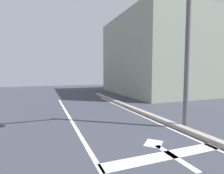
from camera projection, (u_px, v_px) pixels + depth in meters
name	position (u px, v px, depth m)	size (l,w,h in m)	color
stop_bar	(165.00, 156.00, 4.19)	(3.20, 0.40, 0.01)	silver
lane_arrow_stem	(175.00, 157.00, 4.12)	(0.16, 1.40, 0.01)	silver
lane_arrow_head	(154.00, 143.00, 4.91)	(0.56, 0.44, 0.01)	silver
traffic_signal_mast	(162.00, 7.00, 5.58)	(5.02, 0.34, 5.74)	#5C585C
building_block	(168.00, 57.00, 16.91)	(9.71, 9.42, 6.79)	gray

